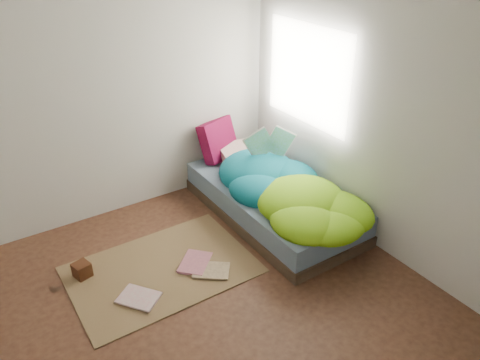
# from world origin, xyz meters

# --- Properties ---
(ground) EXTENTS (3.50, 3.50, 0.00)m
(ground) POSITION_xyz_m (0.00, 0.00, 0.00)
(ground) COLOR #3D2217
(ground) RESTS_ON ground
(room_walls) EXTENTS (3.54, 3.54, 2.62)m
(room_walls) POSITION_xyz_m (0.01, 0.01, 1.63)
(room_walls) COLOR beige
(room_walls) RESTS_ON ground
(bed) EXTENTS (1.00, 2.00, 0.34)m
(bed) POSITION_xyz_m (1.22, 0.72, 0.17)
(bed) COLOR #32291B
(bed) RESTS_ON ground
(duvet) EXTENTS (0.96, 1.84, 0.34)m
(duvet) POSITION_xyz_m (1.22, 0.50, 0.51)
(duvet) COLOR #075A6D
(duvet) RESTS_ON bed
(rug) EXTENTS (1.60, 1.10, 0.01)m
(rug) POSITION_xyz_m (-0.15, 0.55, 0.01)
(rug) COLOR brown
(rug) RESTS_ON ground
(pillow_floral) EXTENTS (0.70, 0.50, 0.15)m
(pillow_floral) POSITION_xyz_m (1.38, 1.41, 0.41)
(pillow_floral) COLOR beige
(pillow_floral) RESTS_ON bed
(pillow_magenta) EXTENTS (0.47, 0.28, 0.45)m
(pillow_magenta) POSITION_xyz_m (1.11, 1.63, 0.57)
(pillow_magenta) COLOR #4C052D
(pillow_magenta) RESTS_ON bed
(open_book) EXTENTS (0.46, 0.25, 0.27)m
(open_book) POSITION_xyz_m (1.35, 0.97, 0.82)
(open_book) COLOR #2D8930
(open_book) RESTS_ON duvet
(wooden_box) EXTENTS (0.16, 0.16, 0.13)m
(wooden_box) POSITION_xyz_m (-0.77, 0.85, 0.08)
(wooden_box) COLOR #37190C
(wooden_box) RESTS_ON rug
(floor_book_a) EXTENTS (0.38, 0.40, 0.02)m
(floor_book_a) POSITION_xyz_m (-0.57, 0.23, 0.02)
(floor_book_a) COLOR beige
(floor_book_a) RESTS_ON rug
(floor_book_b) EXTENTS (0.41, 0.41, 0.03)m
(floor_book_b) POSITION_xyz_m (0.05, 0.53, 0.03)
(floor_book_b) COLOR #BB6B75
(floor_book_b) RESTS_ON rug
(floor_book_c) EXTENTS (0.39, 0.38, 0.02)m
(floor_book_c) POSITION_xyz_m (0.13, 0.18, 0.02)
(floor_book_c) COLOR tan
(floor_book_c) RESTS_ON rug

